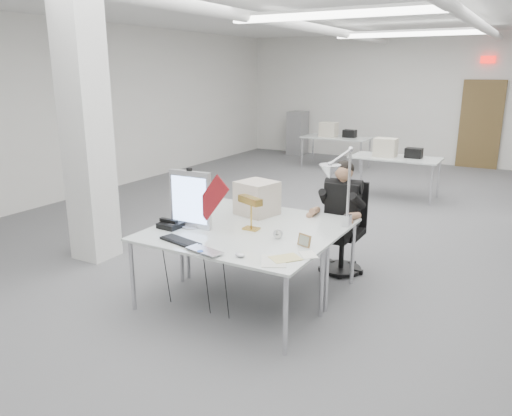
# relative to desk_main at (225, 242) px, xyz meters

# --- Properties ---
(room_shell) EXTENTS (10.04, 14.04, 3.24)m
(room_shell) POSITION_rel_desk_main_xyz_m (0.04, 2.63, 0.95)
(room_shell) COLOR #58595B
(room_shell) RESTS_ON ground
(desk_main) EXTENTS (1.80, 0.90, 0.02)m
(desk_main) POSITION_rel_desk_main_xyz_m (0.00, 0.00, 0.00)
(desk_main) COLOR silver
(desk_main) RESTS_ON room_shell
(desk_second) EXTENTS (1.80, 0.90, 0.02)m
(desk_second) POSITION_rel_desk_main_xyz_m (0.00, 0.90, 0.00)
(desk_second) COLOR silver
(desk_second) RESTS_ON room_shell
(bg_desk_a) EXTENTS (1.60, 0.80, 0.02)m
(bg_desk_a) POSITION_rel_desk_main_xyz_m (0.20, 5.50, 0.00)
(bg_desk_a) COLOR silver
(bg_desk_a) RESTS_ON room_shell
(bg_desk_b) EXTENTS (1.60, 0.80, 0.02)m
(bg_desk_b) POSITION_rel_desk_main_xyz_m (-1.80, 7.70, 0.00)
(bg_desk_b) COLOR silver
(bg_desk_b) RESTS_ON room_shell
(filing_cabinet) EXTENTS (0.45, 0.55, 1.20)m
(filing_cabinet) POSITION_rel_desk_main_xyz_m (-3.50, 9.15, -0.14)
(filing_cabinet) COLOR gray
(filing_cabinet) RESTS_ON room_shell
(office_chair) EXTENTS (0.63, 0.63, 1.16)m
(office_chair) POSITION_rel_desk_main_xyz_m (0.61, 1.57, -0.16)
(office_chair) COLOR black
(office_chair) RESTS_ON room_shell
(seated_person) EXTENTS (0.50, 0.59, 0.82)m
(seated_person) POSITION_rel_desk_main_xyz_m (0.61, 1.52, 0.16)
(seated_person) COLOR black
(seated_person) RESTS_ON office_chair
(monitor) EXTENTS (0.48, 0.06, 0.59)m
(monitor) POSITION_rel_desk_main_xyz_m (-0.53, 0.19, 0.31)
(monitor) COLOR silver
(monitor) RESTS_ON desk_main
(pennant) EXTENTS (0.45, 0.08, 0.49)m
(pennant) POSITION_rel_desk_main_xyz_m (-0.25, 0.15, 0.37)
(pennant) COLOR maroon
(pennant) RESTS_ON monitor
(keyboard) EXTENTS (0.47, 0.24, 0.02)m
(keyboard) POSITION_rel_desk_main_xyz_m (-0.34, -0.25, 0.02)
(keyboard) COLOR black
(keyboard) RESTS_ON desk_main
(laptop) EXTENTS (0.40, 0.31, 0.03)m
(laptop) POSITION_rel_desk_main_xyz_m (0.01, -0.42, 0.03)
(laptop) COLOR #BCBBC1
(laptop) RESTS_ON desk_main
(mouse) EXTENTS (0.11, 0.09, 0.04)m
(mouse) POSITION_rel_desk_main_xyz_m (0.35, -0.30, 0.03)
(mouse) COLOR #BCBDC2
(mouse) RESTS_ON desk_main
(bankers_lamp) EXTENTS (0.33, 0.24, 0.35)m
(bankers_lamp) POSITION_rel_desk_main_xyz_m (0.05, 0.42, 0.19)
(bankers_lamp) COLOR gold
(bankers_lamp) RESTS_ON desk_main
(desk_phone) EXTENTS (0.23, 0.21, 0.05)m
(desk_phone) POSITION_rel_desk_main_xyz_m (-0.70, 0.06, 0.04)
(desk_phone) COLOR black
(desk_phone) RESTS_ON desk_main
(picture_frame_left) EXTENTS (0.16, 0.08, 0.12)m
(picture_frame_left) POSITION_rel_desk_main_xyz_m (-0.63, 0.32, 0.07)
(picture_frame_left) COLOR olive
(picture_frame_left) RESTS_ON desk_main
(picture_frame_right) EXTENTS (0.15, 0.08, 0.11)m
(picture_frame_right) POSITION_rel_desk_main_xyz_m (0.72, 0.23, 0.07)
(picture_frame_right) COLOR #9E7544
(picture_frame_right) RESTS_ON desk_main
(desk_clock) EXTENTS (0.10, 0.06, 0.09)m
(desk_clock) POSITION_rel_desk_main_xyz_m (0.41, 0.30, 0.06)
(desk_clock) COLOR silver
(desk_clock) RESTS_ON desk_main
(paper_stack_a) EXTENTS (0.32, 0.35, 0.01)m
(paper_stack_a) POSITION_rel_desk_main_xyz_m (0.65, -0.24, 0.02)
(paper_stack_a) COLOR silver
(paper_stack_a) RESTS_ON desk_main
(paper_stack_b) EXTENTS (0.30, 0.31, 0.01)m
(paper_stack_b) POSITION_rel_desk_main_xyz_m (0.71, -0.14, 0.02)
(paper_stack_b) COLOR #D3C77E
(paper_stack_b) RESTS_ON desk_main
(paper_stack_c) EXTENTS (0.22, 0.23, 0.01)m
(paper_stack_c) POSITION_rel_desk_main_xyz_m (0.84, 0.04, 0.02)
(paper_stack_c) COLOR white
(paper_stack_c) RESTS_ON desk_main
(beige_monitor) EXTENTS (0.47, 0.46, 0.37)m
(beige_monitor) POSITION_rel_desk_main_xyz_m (-0.18, 0.94, 0.20)
(beige_monitor) COLOR #BEB09E
(beige_monitor) RESTS_ON desk_second
(architect_lamp) EXTENTS (0.48, 0.73, 0.89)m
(architect_lamp) POSITION_rel_desk_main_xyz_m (0.85, 0.76, 0.46)
(architect_lamp) COLOR silver
(architect_lamp) RESTS_ON desk_second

